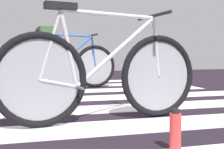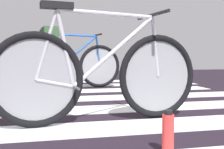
{
  "view_description": "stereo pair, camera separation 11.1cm",
  "coord_description": "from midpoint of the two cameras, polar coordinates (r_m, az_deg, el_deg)",
  "views": [
    {
      "loc": [
        -0.13,
        -2.96,
        0.56
      ],
      "look_at": [
        0.6,
        -0.21,
        0.37
      ],
      "focal_mm": 45.84,
      "sensor_mm": 36.0,
      "label": 1
    },
    {
      "loc": [
        -0.02,
        -2.96,
        0.56
      ],
      "look_at": [
        0.6,
        -0.21,
        0.37
      ],
      "focal_mm": 45.84,
      "sensor_mm": 36.0,
      "label": 2
    }
  ],
  "objects": [
    {
      "name": "ground",
      "position": [
        3.01,
        -13.36,
        -6.82
      ],
      "size": [
        18.0,
        14.0,
        0.02
      ],
      "color": "black"
    },
    {
      "name": "crosswalk_markings",
      "position": [
        2.84,
        -12.66,
        -7.2
      ],
      "size": [
        5.44,
        6.53,
        0.0
      ],
      "color": "silver",
      "rests_on": "ground"
    },
    {
      "name": "traffic_cone",
      "position": [
        5.0,
        9.75,
        0.52
      ],
      "size": [
        0.48,
        0.48,
        0.55
      ],
      "color": "black",
      "rests_on": "ground"
    },
    {
      "name": "bicycle_2_of_2",
      "position": [
        4.68,
        -9.94,
        1.84
      ],
      "size": [
        1.72,
        0.53,
        0.93
      ],
      "rotation": [
        0.0,
        0.0,
        0.16
      ],
      "color": "black",
      "rests_on": "ground"
    },
    {
      "name": "bicycle_1_of_2",
      "position": [
        2.29,
        -2.98,
        -0.05
      ],
      "size": [
        1.73,
        0.52,
        0.93
      ],
      "rotation": [
        0.0,
        0.0,
        0.14
      ],
      "color": "black",
      "rests_on": "ground"
    },
    {
      "name": "cyclist_2_of_2",
      "position": [
        4.61,
        -13.74,
        4.86
      ],
      "size": [
        0.37,
        0.44,
        0.98
      ],
      "rotation": [
        0.0,
        0.0,
        0.16
      ],
      "color": "beige",
      "rests_on": "ground"
    },
    {
      "name": "water_bottle",
      "position": [
        1.64,
        10.76,
        -11.19
      ],
      "size": [
        0.06,
        0.06,
        0.24
      ],
      "color": "red",
      "rests_on": "ground"
    }
  ]
}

